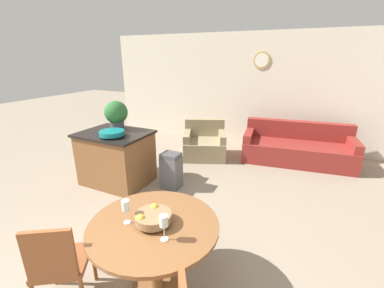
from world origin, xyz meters
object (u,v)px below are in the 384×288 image
at_px(fruit_bowl, 153,217).
at_px(couch, 297,149).
at_px(wine_glass_left, 126,206).
at_px(wine_glass_right, 164,222).
at_px(potted_plant, 116,114).
at_px(kitchen_island, 117,158).
at_px(armchair, 204,144).
at_px(dining_chair_near_left, 59,262).
at_px(trash_bin, 171,171).
at_px(dining_table, 155,240).
at_px(teal_bowl, 112,133).

bearing_deg(fruit_bowl, couch, 77.21).
distance_m(wine_glass_left, wine_glass_right, 0.42).
xyz_separation_m(potted_plant, couch, (2.87, 2.23, -0.92)).
bearing_deg(wine_glass_right, wine_glass_left, 173.57).
relative_size(wine_glass_left, wine_glass_right, 1.00).
distance_m(wine_glass_left, kitchen_island, 2.42).
xyz_separation_m(wine_glass_right, couch, (0.72, 4.17, -0.64)).
height_order(wine_glass_left, wine_glass_right, same).
height_order(potted_plant, couch, potted_plant).
bearing_deg(armchair, dining_chair_near_left, -108.20).
bearing_deg(dining_chair_near_left, couch, 38.27).
relative_size(dining_chair_near_left, fruit_bowl, 2.79).
relative_size(wine_glass_right, kitchen_island, 0.19).
bearing_deg(kitchen_island, trash_bin, 13.64).
distance_m(dining_table, trash_bin, 2.08).
bearing_deg(dining_table, armchair, 105.83).
xyz_separation_m(couch, armchair, (-1.89, -0.59, -0.01)).
xyz_separation_m(wine_glass_right, teal_bowl, (-1.93, 1.56, 0.06)).
height_order(dining_table, wine_glass_left, wine_glass_left).
bearing_deg(trash_bin, couch, 50.16).
relative_size(dining_table, armchair, 1.00).
distance_m(potted_plant, trash_bin, 1.37).
bearing_deg(armchair, teal_bowl, -133.68).
bearing_deg(dining_chair_near_left, wine_glass_right, -9.14).
height_order(fruit_bowl, potted_plant, potted_plant).
bearing_deg(dining_table, teal_bowl, 140.67).
bearing_deg(couch, trash_bin, -137.27).
xyz_separation_m(dining_chair_near_left, potted_plant, (-1.32, 2.30, 0.70)).
height_order(dining_table, teal_bowl, teal_bowl).
xyz_separation_m(kitchen_island, trash_bin, (0.96, 0.23, -0.16)).
distance_m(dining_chair_near_left, potted_plant, 2.74).
bearing_deg(armchair, couch, -5.76).
xyz_separation_m(teal_bowl, couch, (2.65, 2.61, -0.70)).
xyz_separation_m(wine_glass_right, armchair, (-1.17, 3.58, -0.65)).
distance_m(wine_glass_right, kitchen_island, 2.74).
xyz_separation_m(wine_glass_left, couch, (1.13, 4.12, -0.64)).
bearing_deg(couch, wine_glass_left, -112.82).
bearing_deg(dining_table, fruit_bowl, -114.15).
bearing_deg(wine_glass_left, armchair, 102.10).
distance_m(teal_bowl, trash_bin, 1.15).
bearing_deg(couch, dining_chair_near_left, -116.37).
height_order(wine_glass_right, kitchen_island, wine_glass_right).
relative_size(kitchen_island, potted_plant, 2.32).
bearing_deg(armchair, wine_glass_left, -100.97).
xyz_separation_m(dining_chair_near_left, trash_bin, (-0.27, 2.35, -0.19)).
relative_size(kitchen_island, couch, 0.51).
distance_m(dining_chair_near_left, trash_bin, 2.37).
height_order(dining_chair_near_left, couch, dining_chair_near_left).
relative_size(fruit_bowl, armchair, 0.28).
height_order(kitchen_island, trash_bin, kitchen_island).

